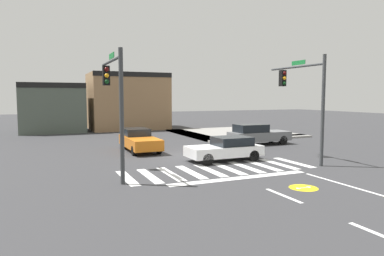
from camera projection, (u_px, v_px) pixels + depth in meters
name	position (u px, v px, depth m)	size (l,w,h in m)	color
ground_plane	(185.00, 155.00, 21.37)	(120.00, 120.00, 0.00)	#353538
crosswalk_near	(219.00, 169.00, 17.26)	(9.61, 3.13, 0.01)	silver
lane_markings	(350.00, 207.00, 11.38)	(6.80, 18.75, 0.01)	white
bike_detector_marking	(303.00, 188.00, 13.76)	(1.13, 1.13, 0.01)	yellow
curb_corner_northeast	(230.00, 134.00, 33.33)	(10.00, 10.60, 0.15)	gray
storefront_row	(105.00, 103.00, 37.91)	(15.02, 6.68, 6.14)	#4C564C
traffic_signal_southwest	(114.00, 91.00, 15.43)	(0.32, 4.32, 5.54)	#383A3D
traffic_signal_southeast	(303.00, 91.00, 19.14)	(0.32, 4.45, 5.73)	#383A3D
car_orange	(139.00, 140.00, 23.20)	(1.82, 4.62, 1.42)	orange
car_white	(226.00, 149.00, 19.60)	(4.18, 1.84, 1.33)	white
car_gray	(257.00, 134.00, 26.09)	(4.65, 1.74, 1.55)	slate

